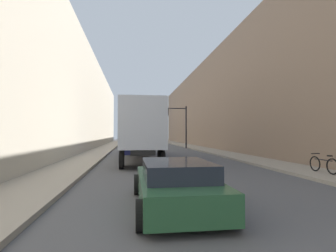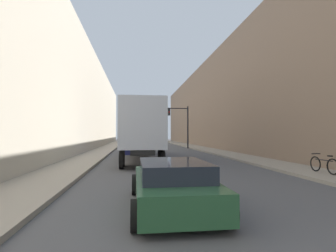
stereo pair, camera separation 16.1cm
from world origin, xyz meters
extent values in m
cube|color=gray|center=(6.04, 30.00, 0.07)|extent=(2.54, 80.00, 0.15)
cube|color=gray|center=(-6.04, 30.00, 0.07)|extent=(2.54, 80.00, 0.15)
cube|color=#846B56|center=(10.31, 30.00, 6.08)|extent=(6.00, 80.00, 12.17)
cube|color=#BCB29E|center=(-10.31, 30.00, 5.99)|extent=(6.00, 80.00, 11.97)
cube|color=#B2B7C1|center=(-2.03, 18.44, 2.52)|extent=(2.57, 10.64, 2.83)
cube|color=black|center=(-2.03, 18.44, 0.95)|extent=(1.28, 10.64, 0.24)
cube|color=navy|center=(-2.03, 25.16, 1.44)|extent=(2.57, 2.79, 2.88)
cylinder|color=black|center=(-3.17, 14.32, 0.50)|extent=(0.25, 1.00, 1.00)
cylinder|color=black|center=(-0.90, 14.32, 0.50)|extent=(0.25, 1.00, 1.00)
cylinder|color=black|center=(-3.17, 15.52, 0.50)|extent=(0.25, 1.00, 1.00)
cylinder|color=black|center=(-0.90, 15.52, 0.50)|extent=(0.25, 1.00, 1.00)
cylinder|color=black|center=(-3.17, 25.16, 0.50)|extent=(0.25, 1.00, 1.00)
cylinder|color=black|center=(-0.90, 25.16, 0.50)|extent=(0.25, 1.00, 1.00)
cube|color=#234C2D|center=(-1.47, 6.60, 0.50)|extent=(1.89, 4.50, 0.64)
cube|color=#1E232D|center=(-1.47, 6.38, 1.02)|extent=(1.66, 2.48, 0.42)
cylinder|color=black|center=(-2.41, 8.15, 0.32)|extent=(0.25, 0.64, 0.64)
cylinder|color=black|center=(-0.53, 8.15, 0.32)|extent=(0.25, 0.64, 0.64)
cylinder|color=black|center=(-2.41, 4.95, 0.32)|extent=(0.25, 0.64, 0.64)
cylinder|color=black|center=(-0.53, 4.95, 0.32)|extent=(0.25, 0.64, 0.64)
cylinder|color=black|center=(4.62, 34.03, 2.81)|extent=(0.20, 0.20, 5.63)
cube|color=black|center=(0.82, 34.03, 5.33)|extent=(7.59, 0.12, 0.12)
cube|color=black|center=(2.09, 34.03, 4.82)|extent=(0.30, 0.24, 0.90)
sphere|color=red|center=(2.09, 33.89, 4.82)|extent=(0.18, 0.18, 0.18)
cube|color=black|center=(-0.44, 34.03, 4.82)|extent=(0.30, 0.24, 0.90)
sphere|color=gold|center=(-0.44, 33.89, 4.54)|extent=(0.18, 0.18, 0.18)
torus|color=black|center=(6.10, 10.08, 0.51)|extent=(0.06, 0.72, 0.72)
torus|color=black|center=(6.10, 11.19, 0.51)|extent=(0.06, 0.72, 0.72)
cube|color=black|center=(6.10, 10.63, 0.74)|extent=(0.04, 1.11, 0.04)
cube|color=black|center=(6.10, 10.23, 0.96)|extent=(0.12, 0.20, 0.06)
cube|color=black|center=(6.10, 11.14, 0.99)|extent=(0.44, 0.04, 0.04)
camera|label=1|loc=(-2.63, -0.31, 1.94)|focal=28.00mm
camera|label=2|loc=(-2.47, -0.33, 1.94)|focal=28.00mm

